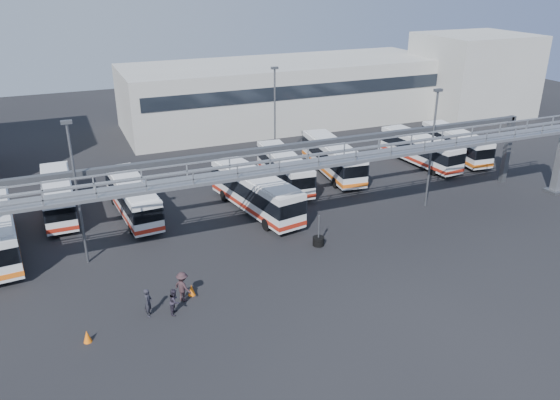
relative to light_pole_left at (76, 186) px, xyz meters
name	(u,v)px	position (x,y,z in m)	size (l,w,h in m)	color
ground	(343,271)	(16.00, -8.00, -5.73)	(140.00, 140.00, 0.00)	black
gantry	(308,168)	(16.00, -2.13, -0.22)	(51.40, 5.15, 7.10)	gray
warehouse	(285,92)	(28.00, 30.00, -1.73)	(42.00, 14.00, 8.00)	#9E9E99
building_right	(473,75)	(54.00, 24.00, -0.23)	(14.00, 12.00, 11.00)	#B2B2AD
light_pole_left	(76,186)	(0.00, 0.00, 0.00)	(0.70, 0.35, 10.21)	#4C4F54
light_pole_mid	(432,143)	(28.00, -1.00, 0.00)	(0.70, 0.35, 10.21)	#4C4F54
light_pole_back	(275,112)	(20.00, 14.00, 0.00)	(0.70, 0.35, 10.21)	#4C4F54
bus_1	(58,195)	(-1.35, 9.58, -4.01)	(2.37, 10.23, 3.10)	silver
bus_2	(133,197)	(4.31, 6.77, -4.01)	(3.20, 10.39, 3.10)	silver
bus_4	(256,191)	(13.95, 3.58, -3.84)	(4.56, 11.50, 3.41)	silver
bus_5	(284,168)	(18.64, 8.40, -4.00)	(3.16, 10.45, 3.13)	silver
bus_6	(333,157)	(24.23, 9.20, -3.88)	(3.55, 11.18, 3.34)	silver
bus_8	(420,149)	(34.14, 8.36, -3.99)	(3.33, 10.50, 3.13)	silver
bus_9	(455,143)	(38.94, 8.65, -4.02)	(3.30, 10.35, 3.09)	silver
pedestrian_a	(148,302)	(2.82, -8.13, -4.83)	(0.66, 0.43, 1.80)	#212029
pedestrian_b	(175,301)	(4.30, -8.50, -4.90)	(0.80, 0.62, 1.65)	#26212E
pedestrian_c	(183,287)	(5.07, -7.35, -4.74)	(1.28, 0.73, 1.97)	#312125
cone_left	(87,336)	(-0.79, -9.34, -5.36)	(0.46, 0.46, 0.73)	orange
cone_right	(192,290)	(5.69, -6.95, -5.35)	(0.47, 0.47, 0.75)	orange
tire_stack	(318,240)	(16.09, -4.01, -5.31)	(0.86, 0.86, 2.46)	black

